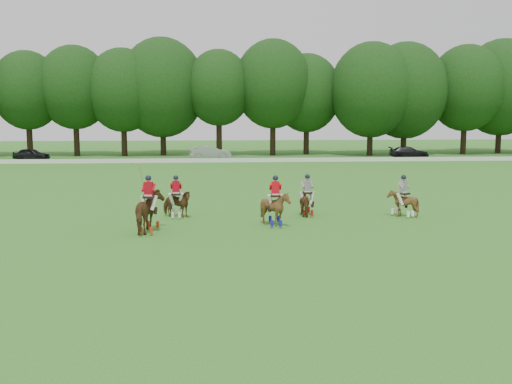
{
  "coord_description": "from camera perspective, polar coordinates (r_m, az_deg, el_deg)",
  "views": [
    {
      "loc": [
        -0.89,
        -22.42,
        5.04
      ],
      "look_at": [
        1.15,
        4.2,
        1.4
      ],
      "focal_mm": 40.0,
      "sensor_mm": 36.0,
      "label": 1
    }
  ],
  "objects": [
    {
      "name": "polo_red_c",
      "position": [
        25.92,
        1.94,
        -1.59
      ],
      "size": [
        1.34,
        1.5,
        2.31
      ],
      "color": "#472913",
      "rests_on": "ground"
    },
    {
      "name": "car_mid",
      "position": [
        65.06,
        -4.62,
        3.97
      ],
      "size": [
        4.83,
        2.31,
        1.53
      ],
      "primitive_type": "imported",
      "rotation": [
        0.0,
        0.0,
        1.73
      ],
      "color": "#A7A6AC",
      "rests_on": "ground"
    },
    {
      "name": "boundary_rail",
      "position": [
        60.62,
        -3.54,
        3.19
      ],
      "size": [
        120.0,
        0.1,
        0.44
      ],
      "primitive_type": "cube",
      "color": "white",
      "rests_on": "ground"
    },
    {
      "name": "ground",
      "position": [
        23.0,
        -2.07,
        -4.9
      ],
      "size": [
        180.0,
        180.0,
        0.0
      ],
      "primitive_type": "plane",
      "color": "#336A1E",
      "rests_on": "ground"
    },
    {
      "name": "tree_line",
      "position": [
        70.55,
        -3.51,
        10.34
      ],
      "size": [
        117.98,
        14.32,
        14.75
      ],
      "color": "black",
      "rests_on": "ground"
    },
    {
      "name": "polo_ball",
      "position": [
        26.69,
        1.45,
        -3.03
      ],
      "size": [
        0.09,
        0.09,
        0.09
      ],
      "primitive_type": "sphere",
      "color": "white",
      "rests_on": "ground"
    },
    {
      "name": "car_right",
      "position": [
        68.98,
        15.04,
        3.86
      ],
      "size": [
        4.79,
        2.52,
        1.33
      ],
      "primitive_type": "imported",
      "rotation": [
        0.0,
        0.0,
        1.42
      ],
      "color": "black",
      "rests_on": "ground"
    },
    {
      "name": "polo_red_b",
      "position": [
        28.25,
        -7.98,
        -1.1
      ],
      "size": [
        1.37,
        1.19,
        2.09
      ],
      "color": "#472913",
      "rests_on": "ground"
    },
    {
      "name": "car_left",
      "position": [
        68.09,
        -21.54,
        3.54
      ],
      "size": [
        4.11,
        2.18,
        1.33
      ],
      "primitive_type": "imported",
      "rotation": [
        0.0,
        0.0,
        1.41
      ],
      "color": "black",
      "rests_on": "ground"
    },
    {
      "name": "polo_stripe_b",
      "position": [
        29.12,
        14.47,
        -1.0
      ],
      "size": [
        1.57,
        1.62,
        2.09
      ],
      "color": "#472913",
      "rests_on": "ground"
    },
    {
      "name": "polo_stripe_a",
      "position": [
        28.62,
        5.14,
        -0.91
      ],
      "size": [
        0.99,
        1.61,
        2.09
      ],
      "color": "#472913",
      "rests_on": "ground"
    },
    {
      "name": "polo_red_a",
      "position": [
        24.86,
        -10.64,
        -1.93
      ],
      "size": [
        1.35,
        2.21,
        3.01
      ],
      "color": "#472913",
      "rests_on": "ground"
    }
  ]
}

